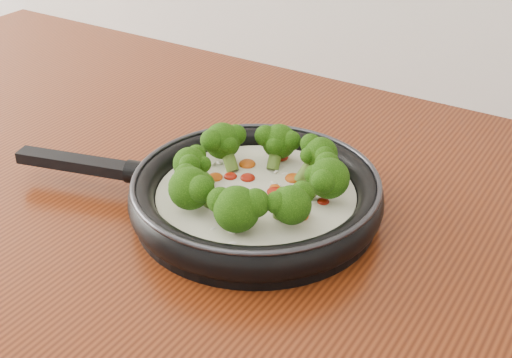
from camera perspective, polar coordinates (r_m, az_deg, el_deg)
The scene contains 1 object.
skillet at distance 0.81m, azimuth -0.18°, elevation -1.10°, with size 0.50×0.38×0.09m.
Camera 1 is at (0.48, 0.46, 1.36)m, focal length 47.74 mm.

